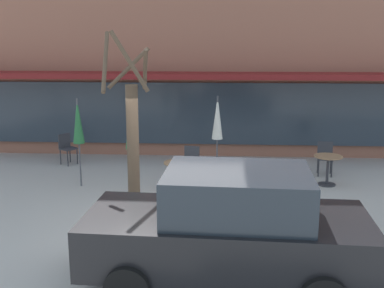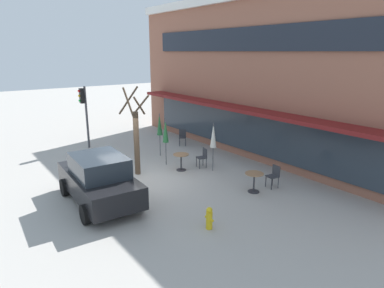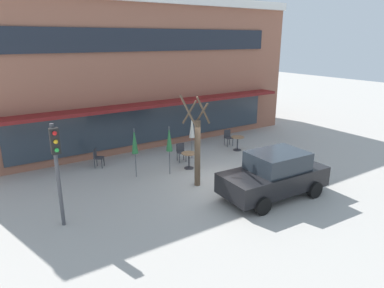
% 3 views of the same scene
% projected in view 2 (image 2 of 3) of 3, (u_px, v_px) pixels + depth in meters
% --- Properties ---
extents(ground_plane, '(80.00, 80.00, 0.00)m').
position_uv_depth(ground_plane, '(139.00, 183.00, 14.02)').
color(ground_plane, '#ADA8A0').
extents(building_facade, '(18.80, 9.10, 7.99)m').
position_uv_depth(building_facade, '(299.00, 74.00, 18.65)').
color(building_facade, '#935B47').
rests_on(building_facade, ground).
extents(cafe_table_near_wall, '(0.70, 0.70, 0.76)m').
position_uv_depth(cafe_table_near_wall, '(181.00, 159.00, 15.34)').
color(cafe_table_near_wall, '#333338').
rests_on(cafe_table_near_wall, ground).
extents(cafe_table_streetside, '(0.70, 0.70, 0.76)m').
position_uv_depth(cafe_table_streetside, '(254.00, 179.00, 12.96)').
color(cafe_table_streetside, '#333338').
rests_on(cafe_table_streetside, ground).
extents(patio_umbrella_green_folded, '(0.28, 0.28, 2.20)m').
position_uv_depth(patio_umbrella_green_folded, '(213.00, 136.00, 14.98)').
color(patio_umbrella_green_folded, '#4C4C51').
rests_on(patio_umbrella_green_folded, ground).
extents(patio_umbrella_cream_folded, '(0.28, 0.28, 2.20)m').
position_uv_depth(patio_umbrella_cream_folded, '(160.00, 125.00, 17.22)').
color(patio_umbrella_cream_folded, '#4C4C51').
rests_on(patio_umbrella_cream_folded, ground).
extents(patio_umbrella_corner_open, '(0.28, 0.28, 2.20)m').
position_uv_depth(patio_umbrella_corner_open, '(166.00, 131.00, 15.83)').
color(patio_umbrella_corner_open, '#4C4C51').
rests_on(patio_umbrella_corner_open, ground).
extents(cafe_chair_0, '(0.47, 0.47, 0.89)m').
position_uv_depth(cafe_chair_0, '(203.00, 156.00, 15.77)').
color(cafe_chair_0, '#333338').
rests_on(cafe_chair_0, ground).
extents(cafe_chair_1, '(0.45, 0.45, 0.89)m').
position_uv_depth(cafe_chair_1, '(274.00, 175.00, 13.40)').
color(cafe_chair_1, '#333338').
rests_on(cafe_chair_1, ground).
extents(cafe_chair_2, '(0.56, 0.56, 0.89)m').
position_uv_depth(cafe_chair_2, '(183.00, 136.00, 19.49)').
color(cafe_chair_2, '#333338').
rests_on(cafe_chair_2, ground).
extents(parked_sedan, '(4.28, 2.17, 1.76)m').
position_uv_depth(parked_sedan, '(99.00, 179.00, 11.95)').
color(parked_sedan, black).
rests_on(parked_sedan, ground).
extents(street_tree, '(0.98, 1.12, 3.78)m').
position_uv_depth(street_tree, '(136.00, 137.00, 14.61)').
color(street_tree, brown).
rests_on(street_tree, ground).
extents(traffic_light_pole, '(0.26, 0.44, 3.40)m').
position_uv_depth(traffic_light_pole, '(84.00, 107.00, 18.47)').
color(traffic_light_pole, '#47474C').
rests_on(traffic_light_pole, ground).
extents(fire_hydrant, '(0.36, 0.20, 0.71)m').
position_uv_depth(fire_hydrant, '(209.00, 218.00, 10.29)').
color(fire_hydrant, gold).
rests_on(fire_hydrant, ground).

